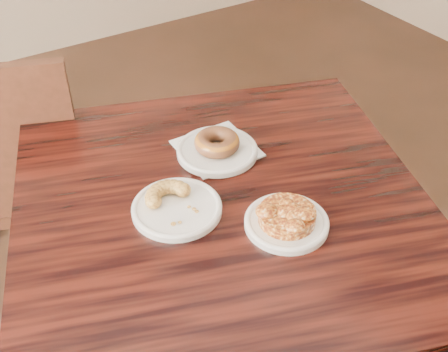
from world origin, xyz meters
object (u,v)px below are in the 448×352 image
chair_far (14,171)px  glazed_donut (217,142)px  apple_fritter (287,214)px  cruller_fragment (176,201)px  cafe_table (222,315)px

chair_far → glazed_donut: bearing=141.6°
chair_far → apple_fritter: chair_far is taller
glazed_donut → apple_fritter: (-0.01, -0.26, -0.00)m
cruller_fragment → apple_fritter: bearing=-42.9°
cafe_table → cruller_fragment: (-0.09, 0.02, 0.40)m
chair_far → glazed_donut: 0.76m
apple_fritter → cruller_fragment: apple_fritter is taller
cafe_table → glazed_donut: (0.07, 0.13, 0.41)m
cruller_fragment → cafe_table: bearing=-9.4°
glazed_donut → cruller_fragment: size_ratio=0.92×
apple_fritter → cruller_fragment: bearing=137.1°
cafe_table → apple_fritter: apple_fritter is taller
cruller_fragment → glazed_donut: bearing=35.2°
glazed_donut → cruller_fragment: glazed_donut is taller
cafe_table → apple_fritter: bearing=-45.0°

